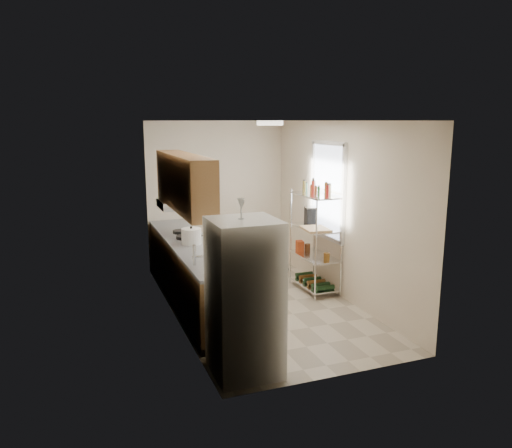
{
  "coord_description": "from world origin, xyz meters",
  "views": [
    {
      "loc": [
        -2.46,
        -6.34,
        2.6
      ],
      "look_at": [
        0.01,
        0.25,
        1.14
      ],
      "focal_mm": 35.0,
      "sensor_mm": 36.0,
      "label": 1
    }
  ],
  "objects_px": {
    "rice_cooker": "(191,236)",
    "cutting_board": "(316,229)",
    "refrigerator": "(244,298)",
    "frying_pan_large": "(185,237)",
    "espresso_machine": "(310,215)"
  },
  "relations": [
    {
      "from": "rice_cooker",
      "to": "cutting_board",
      "type": "relative_size",
      "value": 0.61
    },
    {
      "from": "refrigerator",
      "to": "espresso_machine",
      "type": "distance_m",
      "value": 3.04
    },
    {
      "from": "refrigerator",
      "to": "espresso_machine",
      "type": "bearing_deg",
      "value": 50.62
    },
    {
      "from": "espresso_machine",
      "to": "refrigerator",
      "type": "bearing_deg",
      "value": -116.42
    },
    {
      "from": "frying_pan_large",
      "to": "cutting_board",
      "type": "distance_m",
      "value": 1.93
    },
    {
      "from": "refrigerator",
      "to": "rice_cooker",
      "type": "xyz_separation_m",
      "value": [
        -0.05,
        2.1,
        0.19
      ]
    },
    {
      "from": "refrigerator",
      "to": "cutting_board",
      "type": "height_order",
      "value": "refrigerator"
    },
    {
      "from": "rice_cooker",
      "to": "cutting_board",
      "type": "distance_m",
      "value": 1.84
    },
    {
      "from": "espresso_machine",
      "to": "frying_pan_large",
      "type": "bearing_deg",
      "value": -170.44
    },
    {
      "from": "refrigerator",
      "to": "frying_pan_large",
      "type": "height_order",
      "value": "refrigerator"
    },
    {
      "from": "refrigerator",
      "to": "frying_pan_large",
      "type": "bearing_deg",
      "value": 91.45
    },
    {
      "from": "rice_cooker",
      "to": "cutting_board",
      "type": "xyz_separation_m",
      "value": [
        1.83,
        -0.23,
        0.01
      ]
    },
    {
      "from": "rice_cooker",
      "to": "frying_pan_large",
      "type": "distance_m",
      "value": 0.37
    },
    {
      "from": "refrigerator",
      "to": "rice_cooker",
      "type": "height_order",
      "value": "refrigerator"
    },
    {
      "from": "refrigerator",
      "to": "rice_cooker",
      "type": "distance_m",
      "value": 2.11
    }
  ]
}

